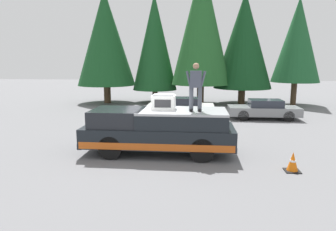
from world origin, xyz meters
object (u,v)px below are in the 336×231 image
object	(u,v)px
parked_car_grey	(264,109)
parked_car_white	(181,107)
person_on_truck_bed	(196,86)
traffic_cone	(293,162)
compressor_unit	(164,102)
pickup_truck	(159,130)

from	to	relation	value
parked_car_grey	parked_car_white	distance (m)	4.98
person_on_truck_bed	parked_car_white	bearing A→B (deg)	6.58
person_on_truck_bed	parked_car_grey	size ratio (longest dim) A/B	0.41
traffic_cone	parked_car_white	bearing A→B (deg)	22.89
compressor_unit	person_on_truck_bed	bearing A→B (deg)	-103.78
person_on_truck_bed	parked_car_white	world-z (taller)	person_on_truck_bed
parked_car_grey	compressor_unit	bearing A→B (deg)	144.92
person_on_truck_bed	traffic_cone	size ratio (longest dim) A/B	2.73
person_on_truck_bed	parked_car_grey	bearing A→B (deg)	-27.65
compressor_unit	traffic_cone	xyz separation A→B (m)	(-1.59, -4.22, -1.64)
parked_car_grey	person_on_truck_bed	bearing A→B (deg)	152.35
pickup_truck	compressor_unit	xyz separation A→B (m)	(0.09, -0.17, 1.05)
pickup_truck	person_on_truck_bed	bearing A→B (deg)	-98.50
pickup_truck	person_on_truck_bed	size ratio (longest dim) A/B	3.28
compressor_unit	parked_car_white	bearing A→B (deg)	-1.59
compressor_unit	parked_car_grey	size ratio (longest dim) A/B	0.20
pickup_truck	traffic_cone	distance (m)	4.68
compressor_unit	person_on_truck_bed	xyz separation A→B (m)	(-0.29, -1.16, 0.62)
compressor_unit	pickup_truck	bearing A→B (deg)	116.32
parked_car_grey	parked_car_white	bearing A→B (deg)	83.80
person_on_truck_bed	traffic_cone	world-z (taller)	person_on_truck_bed
pickup_truck	parked_car_grey	size ratio (longest dim) A/B	1.35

